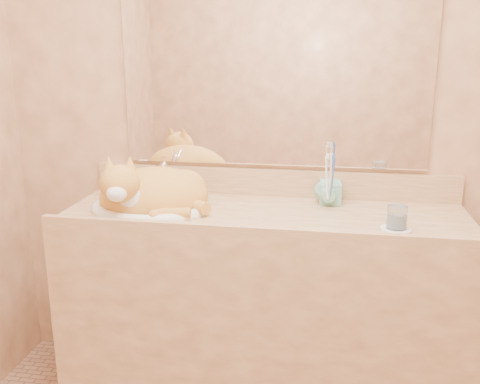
% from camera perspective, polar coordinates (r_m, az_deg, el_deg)
% --- Properties ---
extents(wall_back, '(2.40, 0.02, 2.50)m').
position_cam_1_polar(wall_back, '(2.31, 3.57, 9.30)').
color(wall_back, '#976545').
rests_on(wall_back, ground).
extents(vanity_counter, '(1.60, 0.55, 0.85)m').
position_cam_1_polar(vanity_counter, '(2.29, 2.47, -12.46)').
color(vanity_counter, '#966A43').
rests_on(vanity_counter, floor).
extents(mirror, '(1.30, 0.02, 0.80)m').
position_cam_1_polar(mirror, '(2.29, 3.60, 12.75)').
color(mirror, white).
rests_on(mirror, wall_back).
extents(sink_basin, '(0.48, 0.41, 0.15)m').
position_cam_1_polar(sink_basin, '(2.19, -9.54, 0.10)').
color(sink_basin, white).
rests_on(sink_basin, vanity_counter).
extents(faucet, '(0.05, 0.12, 0.16)m').
position_cam_1_polar(faucet, '(2.35, -8.10, 1.42)').
color(faucet, silver).
rests_on(faucet, vanity_counter).
extents(cat, '(0.54, 0.49, 0.24)m').
position_cam_1_polar(cat, '(2.18, -9.54, 0.08)').
color(cat, '#C07D2C').
rests_on(cat, sink_basin).
extents(soap_dispenser, '(0.09, 0.10, 0.20)m').
position_cam_1_polar(soap_dispenser, '(2.22, 9.73, 0.96)').
color(soap_dispenser, '#71B69F').
rests_on(soap_dispenser, vanity_counter).
extents(toothbrush_cup, '(0.11, 0.11, 0.09)m').
position_cam_1_polar(toothbrush_cup, '(2.21, 9.46, -0.57)').
color(toothbrush_cup, '#71B69F').
rests_on(toothbrush_cup, vanity_counter).
extents(toothbrushes, '(0.04, 0.04, 0.23)m').
position_cam_1_polar(toothbrushes, '(2.18, 9.57, 1.71)').
color(toothbrushes, white).
rests_on(toothbrushes, toothbrush_cup).
extents(saucer, '(0.11, 0.11, 0.01)m').
position_cam_1_polar(saucer, '(2.00, 16.30, -3.87)').
color(saucer, white).
rests_on(saucer, vanity_counter).
extents(water_glass, '(0.07, 0.07, 0.08)m').
position_cam_1_polar(water_glass, '(1.98, 16.40, -2.59)').
color(water_glass, silver).
rests_on(water_glass, saucer).
extents(lotion_bottle, '(0.05, 0.05, 0.11)m').
position_cam_1_polar(lotion_bottle, '(2.38, -12.31, 0.75)').
color(lotion_bottle, white).
rests_on(lotion_bottle, vanity_counter).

